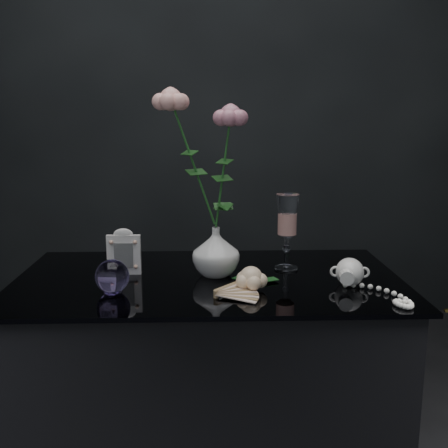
{
  "coord_description": "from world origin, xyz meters",
  "views": [
    {
      "loc": [
        -0.0,
        -1.33,
        1.19
      ],
      "look_at": [
        0.04,
        -0.0,
        0.92
      ],
      "focal_mm": 42.0,
      "sensor_mm": 36.0,
      "label": 1
    }
  ],
  "objects_px": {
    "wine_glass": "(287,232)",
    "pearl_jar": "(350,271)",
    "vase": "(216,252)",
    "paperweight": "(112,276)",
    "loose_rose": "(251,278)",
    "picture_frame": "(124,251)"
  },
  "relations": [
    {
      "from": "wine_glass",
      "to": "loose_rose",
      "type": "distance_m",
      "value": 0.23
    },
    {
      "from": "vase",
      "to": "paperweight",
      "type": "height_order",
      "value": "vase"
    },
    {
      "from": "picture_frame",
      "to": "loose_rose",
      "type": "relative_size",
      "value": 0.73
    },
    {
      "from": "vase",
      "to": "paperweight",
      "type": "relative_size",
      "value": 1.6
    },
    {
      "from": "picture_frame",
      "to": "paperweight",
      "type": "distance_m",
      "value": 0.16
    },
    {
      "from": "vase",
      "to": "wine_glass",
      "type": "xyz_separation_m",
      "value": [
        0.2,
        0.05,
        0.04
      ]
    },
    {
      "from": "wine_glass",
      "to": "loose_rose",
      "type": "height_order",
      "value": "wine_glass"
    },
    {
      "from": "vase",
      "to": "picture_frame",
      "type": "height_order",
      "value": "vase"
    },
    {
      "from": "picture_frame",
      "to": "wine_glass",
      "type": "bearing_deg",
      "value": 4.58
    },
    {
      "from": "pearl_jar",
      "to": "vase",
      "type": "bearing_deg",
      "value": 173.36
    },
    {
      "from": "vase",
      "to": "loose_rose",
      "type": "height_order",
      "value": "vase"
    },
    {
      "from": "wine_glass",
      "to": "pearl_jar",
      "type": "distance_m",
      "value": 0.22
    },
    {
      "from": "vase",
      "to": "pearl_jar",
      "type": "height_order",
      "value": "vase"
    },
    {
      "from": "vase",
      "to": "paperweight",
      "type": "distance_m",
      "value": 0.3
    },
    {
      "from": "vase",
      "to": "pearl_jar",
      "type": "bearing_deg",
      "value": -14.87
    },
    {
      "from": "paperweight",
      "to": "vase",
      "type": "bearing_deg",
      "value": 27.63
    },
    {
      "from": "wine_glass",
      "to": "vase",
      "type": "bearing_deg",
      "value": -165.25
    },
    {
      "from": "picture_frame",
      "to": "loose_rose",
      "type": "distance_m",
      "value": 0.37
    },
    {
      "from": "loose_rose",
      "to": "vase",
      "type": "bearing_deg",
      "value": 131.09
    },
    {
      "from": "loose_rose",
      "to": "paperweight",
      "type": "bearing_deg",
      "value": -171.64
    },
    {
      "from": "loose_rose",
      "to": "pearl_jar",
      "type": "height_order",
      "value": "pearl_jar"
    },
    {
      "from": "wine_glass",
      "to": "paperweight",
      "type": "relative_size",
      "value": 2.56
    }
  ]
}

